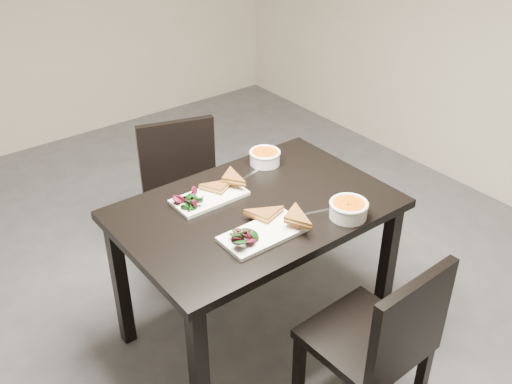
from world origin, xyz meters
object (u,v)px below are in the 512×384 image
at_px(chair_far, 184,191).
at_px(plate_near, 263,234).
at_px(table, 256,224).
at_px(plate_far, 210,198).
at_px(chair_near, 381,340).
at_px(soup_bowl_near, 349,209).
at_px(soup_bowl_far, 265,156).

xyz_separation_m(chair_far, plate_near, (-0.14, -0.88, 0.27)).
distance_m(table, plate_far, 0.24).
relative_size(chair_near, plate_near, 2.39).
xyz_separation_m(table, plate_near, (-0.11, -0.20, 0.11)).
xyz_separation_m(soup_bowl_near, soup_bowl_far, (0.01, 0.59, -0.00)).
bearing_deg(soup_bowl_far, plate_far, -164.72).
distance_m(chair_far, plate_far, 0.61).
bearing_deg(soup_bowl_far, chair_near, -102.19).
distance_m(table, soup_bowl_far, 0.41).
bearing_deg(table, chair_far, 87.40).
relative_size(soup_bowl_near, soup_bowl_far, 1.07).
height_order(soup_bowl_near, plate_far, soup_bowl_near).
relative_size(table, soup_bowl_far, 7.72).
height_order(chair_near, chair_far, same).
relative_size(table, chair_near, 1.41).
bearing_deg(soup_bowl_far, table, -134.04).
relative_size(table, plate_far, 3.60).
relative_size(table, soup_bowl_near, 7.18).
bearing_deg(soup_bowl_near, plate_far, 129.24).
bearing_deg(table, chair_near, -85.80).
relative_size(chair_near, soup_bowl_far, 5.47).
distance_m(chair_near, chair_far, 1.41).
bearing_deg(soup_bowl_near, plate_near, 163.02).
bearing_deg(plate_far, table, -51.81).
bearing_deg(chair_far, chair_near, -71.95).
relative_size(chair_near, soup_bowl_near, 5.09).
bearing_deg(plate_far, soup_bowl_far, 15.28).
distance_m(plate_near, plate_far, 0.37).
height_order(table, chair_near, chair_near).
xyz_separation_m(plate_near, soup_bowl_far, (0.38, 0.48, 0.03)).
bearing_deg(table, plate_near, -119.93).
bearing_deg(soup_bowl_near, chair_near, -116.29).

